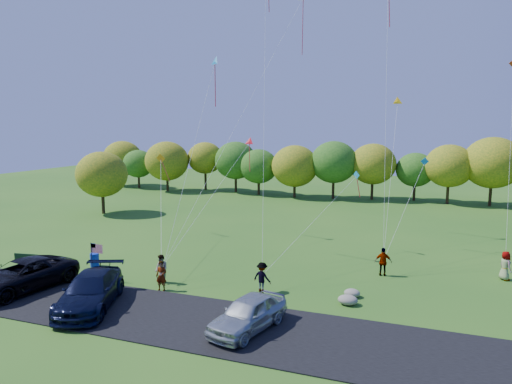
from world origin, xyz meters
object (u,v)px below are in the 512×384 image
(flyer_b, at_px, (161,269))
(flyer_c, at_px, (262,277))
(minivan_silver, at_px, (248,313))
(flyer_d, at_px, (383,262))
(park_bench, at_px, (27,260))
(minivan_dark, at_px, (22,275))
(minivan_navy, at_px, (90,291))
(trash_barrel, at_px, (95,260))
(flyer_e, at_px, (505,266))
(flyer_a, at_px, (161,276))

(flyer_b, distance_m, flyer_c, 6.38)
(minivan_silver, relative_size, flyer_d, 2.55)
(park_bench, bearing_deg, flyer_b, -6.45)
(minivan_dark, bearing_deg, flyer_d, 36.57)
(minivan_navy, bearing_deg, flyer_d, 15.32)
(minivan_navy, height_order, minivan_silver, minivan_navy)
(minivan_navy, xyz_separation_m, park_bench, (-8.97, 4.31, -0.42))
(flyer_b, relative_size, trash_barrel, 2.01)
(minivan_navy, bearing_deg, flyer_c, 12.90)
(minivan_silver, height_order, flyer_e, flyer_e)
(minivan_dark, distance_m, minivan_silver, 14.49)
(flyer_a, height_order, park_bench, flyer_a)
(park_bench, distance_m, trash_barrel, 4.57)
(minivan_dark, bearing_deg, trash_barrel, 91.20)
(flyer_e, height_order, trash_barrel, flyer_e)
(minivan_dark, relative_size, minivan_navy, 1.05)
(flyer_c, bearing_deg, flyer_a, 32.09)
(trash_barrel, bearing_deg, flyer_b, -13.26)
(minivan_navy, bearing_deg, flyer_b, 50.16)
(minivan_silver, bearing_deg, flyer_b, 163.95)
(flyer_c, xyz_separation_m, flyer_d, (6.47, 5.43, 0.05))
(minivan_dark, xyz_separation_m, flyer_e, (27.21, 11.99, -0.03))
(minivan_navy, height_order, flyer_c, minivan_navy)
(minivan_dark, bearing_deg, minivan_silver, 7.85)
(flyer_b, bearing_deg, flyer_c, 34.24)
(minivan_navy, xyz_separation_m, minivan_silver, (8.92, 0.31, -0.08))
(flyer_c, height_order, flyer_e, flyer_e)
(minivan_navy, relative_size, flyer_a, 3.43)
(flyer_e, height_order, park_bench, flyer_e)
(flyer_e, bearing_deg, flyer_b, 84.02)
(flyer_a, height_order, flyer_d, flyer_d)
(minivan_navy, height_order, flyer_a, minivan_navy)
(minivan_silver, xyz_separation_m, flyer_c, (-1.09, 5.15, 0.02))
(flyer_d, bearing_deg, flyer_a, 24.05)
(flyer_e, relative_size, trash_barrel, 2.04)
(minivan_dark, xyz_separation_m, flyer_c, (13.40, 4.74, -0.07))
(flyer_d, bearing_deg, minivan_silver, 56.03)
(flyer_a, xyz_separation_m, flyer_c, (5.67, 1.88, -0.01))
(flyer_a, relative_size, flyer_e, 0.96)
(park_bench, bearing_deg, minivan_navy, -34.03)
(trash_barrel, bearing_deg, flyer_e, 13.95)
(minivan_navy, relative_size, minivan_silver, 1.29)
(flyer_a, height_order, trash_barrel, flyer_a)
(minivan_dark, height_order, flyer_d, flyer_d)
(minivan_silver, distance_m, flyer_e, 17.76)
(flyer_c, distance_m, flyer_d, 8.45)
(flyer_c, xyz_separation_m, trash_barrel, (-12.62, 0.68, -0.43))
(minivan_navy, xyz_separation_m, flyer_a, (2.16, 3.58, -0.06))
(flyer_a, height_order, flyer_c, flyer_a)
(minivan_dark, distance_m, flyer_d, 22.32)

